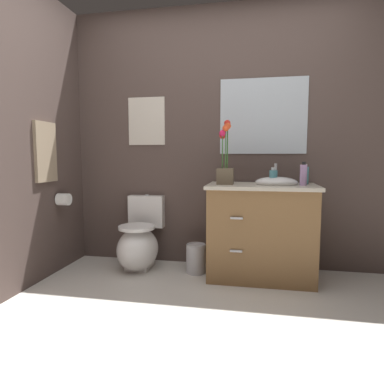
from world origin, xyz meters
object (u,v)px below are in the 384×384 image
(hand_wash_bottle, at_px, (305,175))
(wall_poster, at_px, (147,121))
(lotion_bottle, at_px, (303,175))
(trash_bin, at_px, (196,258))
(toilet_paper_roll, at_px, (64,199))
(flower_vase, at_px, (225,165))
(toilet, at_px, (139,243))
(wall_mirror, at_px, (263,116))
(hanging_towel, at_px, (46,152))
(vanity_cabinet, at_px, (261,230))
(soap_bottle, at_px, (273,177))

(hand_wash_bottle, height_order, wall_poster, wall_poster)
(lotion_bottle, height_order, wall_poster, wall_poster)
(trash_bin, height_order, wall_poster, wall_poster)
(toilet_paper_roll, bearing_deg, trash_bin, 8.12)
(flower_vase, bearing_deg, toilet, 175.01)
(wall_poster, distance_m, wall_mirror, 1.14)
(hanging_towel, height_order, toilet_paper_roll, hanging_towel)
(toilet, xyz_separation_m, vanity_cabinet, (1.14, -0.03, 0.18))
(hanging_towel, bearing_deg, wall_mirror, 18.58)
(vanity_cabinet, bearing_deg, flower_vase, -171.88)
(lotion_bottle, bearing_deg, hanging_towel, -172.34)
(hanging_towel, bearing_deg, vanity_cabinet, 10.06)
(soap_bottle, bearing_deg, toilet, 177.30)
(toilet, height_order, soap_bottle, soap_bottle)
(trash_bin, bearing_deg, toilet_paper_roll, -171.88)
(flower_vase, height_order, hand_wash_bottle, flower_vase)
(soap_bottle, xyz_separation_m, hand_wash_bottle, (0.28, 0.15, 0.01))
(soap_bottle, height_order, trash_bin, soap_bottle)
(vanity_cabinet, height_order, soap_bottle, vanity_cabinet)
(wall_mirror, bearing_deg, flower_vase, -133.02)
(flower_vase, distance_m, wall_poster, 0.99)
(vanity_cabinet, xyz_separation_m, trash_bin, (-0.59, 0.00, -0.29))
(lotion_bottle, relative_size, wall_poster, 0.42)
(toilet, xyz_separation_m, wall_mirror, (1.14, 0.27, 1.21))
(flower_vase, relative_size, toilet_paper_roll, 5.06)
(lotion_bottle, bearing_deg, toilet, 177.63)
(trash_bin, bearing_deg, wall_poster, 152.49)
(flower_vase, bearing_deg, lotion_bottle, 0.96)
(wall_poster, distance_m, hanging_towel, 1.00)
(hanging_towel, bearing_deg, soap_bottle, 8.69)
(hand_wash_bottle, bearing_deg, vanity_cabinet, -161.96)
(flower_vase, height_order, wall_mirror, wall_mirror)
(soap_bottle, relative_size, toilet_paper_roll, 1.37)
(lotion_bottle, bearing_deg, flower_vase, -179.04)
(wall_mirror, xyz_separation_m, hanging_towel, (-1.85, -0.62, -0.34))
(soap_bottle, xyz_separation_m, toilet_paper_roll, (-1.89, -0.14, -0.22))
(soap_bottle, distance_m, wall_mirror, 0.65)
(toilet, xyz_separation_m, trash_bin, (0.56, -0.02, -0.11))
(flower_vase, distance_m, wall_mirror, 0.64)
(wall_poster, height_order, hanging_towel, wall_poster)
(vanity_cabinet, height_order, wall_poster, wall_poster)
(soap_bottle, relative_size, wall_poster, 0.32)
(lotion_bottle, relative_size, trash_bin, 0.73)
(vanity_cabinet, distance_m, wall_poster, 1.55)
(vanity_cabinet, relative_size, wall_mirror, 1.27)
(flower_vase, relative_size, hanging_towel, 1.07)
(hand_wash_bottle, distance_m, wall_mirror, 0.67)
(toilet, xyz_separation_m, wall_poster, (0.00, 0.27, 1.18))
(wall_poster, bearing_deg, soap_bottle, -14.79)
(wall_mirror, bearing_deg, hanging_towel, -161.42)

